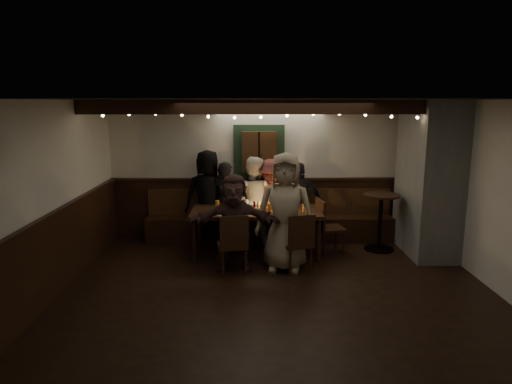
{
  "coord_description": "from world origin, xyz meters",
  "views": [
    {
      "loc": [
        -0.36,
        -6.05,
        2.58
      ],
      "look_at": [
        -0.27,
        1.6,
        1.05
      ],
      "focal_mm": 32.0,
      "sensor_mm": 36.0,
      "label": 1
    }
  ],
  "objects_px": {
    "chair_end": "(326,223)",
    "person_e": "(299,203)",
    "person_c": "(253,200)",
    "dining_table": "(256,214)",
    "chair_near_left": "(233,241)",
    "person_g": "(285,212)",
    "person_a": "(208,196)",
    "person_f": "(234,223)",
    "person_b": "(225,203)",
    "person_d": "(272,201)",
    "high_top": "(381,215)",
    "chair_near_right": "(299,240)"
  },
  "relations": [
    {
      "from": "person_d",
      "to": "person_c",
      "type": "bearing_deg",
      "value": 11.05
    },
    {
      "from": "chair_end",
      "to": "high_top",
      "type": "distance_m",
      "value": 1.01
    },
    {
      "from": "person_a",
      "to": "chair_end",
      "type": "bearing_deg",
      "value": 147.79
    },
    {
      "from": "person_c",
      "to": "person_g",
      "type": "distance_m",
      "value": 1.47
    },
    {
      "from": "dining_table",
      "to": "chair_end",
      "type": "height_order",
      "value": "chair_end"
    },
    {
      "from": "dining_table",
      "to": "person_e",
      "type": "distance_m",
      "value": 1.06
    },
    {
      "from": "high_top",
      "to": "person_a",
      "type": "relative_size",
      "value": 0.58
    },
    {
      "from": "high_top",
      "to": "person_f",
      "type": "xyz_separation_m",
      "value": [
        -2.52,
        -0.94,
        0.12
      ]
    },
    {
      "from": "person_e",
      "to": "person_g",
      "type": "height_order",
      "value": "person_g"
    },
    {
      "from": "person_a",
      "to": "person_f",
      "type": "distance_m",
      "value": 1.56
    },
    {
      "from": "person_b",
      "to": "person_d",
      "type": "xyz_separation_m",
      "value": [
        0.85,
        0.08,
        0.02
      ]
    },
    {
      "from": "person_e",
      "to": "person_a",
      "type": "bearing_deg",
      "value": 3.99
    },
    {
      "from": "high_top",
      "to": "person_g",
      "type": "relative_size",
      "value": 0.55
    },
    {
      "from": "chair_end",
      "to": "person_a",
      "type": "distance_m",
      "value": 2.2
    },
    {
      "from": "person_e",
      "to": "person_c",
      "type": "bearing_deg",
      "value": 6.76
    },
    {
      "from": "person_a",
      "to": "chair_near_left",
      "type": "bearing_deg",
      "value": 93.88
    },
    {
      "from": "person_d",
      "to": "high_top",
      "type": "bearing_deg",
      "value": 173.21
    },
    {
      "from": "chair_end",
      "to": "person_g",
      "type": "bearing_deg",
      "value": -135.46
    },
    {
      "from": "person_a",
      "to": "high_top",
      "type": "bearing_deg",
      "value": 157.06
    },
    {
      "from": "dining_table",
      "to": "chair_near_left",
      "type": "xyz_separation_m",
      "value": [
        -0.35,
        -0.93,
        -0.18
      ]
    },
    {
      "from": "chair_near_right",
      "to": "person_a",
      "type": "distance_m",
      "value": 2.24
    },
    {
      "from": "chair_end",
      "to": "high_top",
      "type": "relative_size",
      "value": 0.95
    },
    {
      "from": "high_top",
      "to": "person_c",
      "type": "relative_size",
      "value": 0.62
    },
    {
      "from": "person_a",
      "to": "person_d",
      "type": "bearing_deg",
      "value": 164.41
    },
    {
      "from": "chair_end",
      "to": "person_d",
      "type": "relative_size",
      "value": 0.61
    },
    {
      "from": "high_top",
      "to": "person_f",
      "type": "bearing_deg",
      "value": -159.5
    },
    {
      "from": "person_g",
      "to": "chair_end",
      "type": "bearing_deg",
      "value": 53.35
    },
    {
      "from": "chair_end",
      "to": "person_a",
      "type": "bearing_deg",
      "value": 161.04
    },
    {
      "from": "chair_end",
      "to": "person_a",
      "type": "relative_size",
      "value": 0.55
    },
    {
      "from": "person_c",
      "to": "person_f",
      "type": "distance_m",
      "value": 1.42
    },
    {
      "from": "person_b",
      "to": "chair_near_right",
      "type": "bearing_deg",
      "value": 150.14
    },
    {
      "from": "person_d",
      "to": "person_g",
      "type": "relative_size",
      "value": 0.85
    },
    {
      "from": "chair_end",
      "to": "person_c",
      "type": "xyz_separation_m",
      "value": [
        -1.24,
        0.64,
        0.27
      ]
    },
    {
      "from": "person_e",
      "to": "person_g",
      "type": "relative_size",
      "value": 0.82
    },
    {
      "from": "person_e",
      "to": "person_f",
      "type": "bearing_deg",
      "value": 56.75
    },
    {
      "from": "high_top",
      "to": "person_f",
      "type": "relative_size",
      "value": 0.66
    },
    {
      "from": "person_c",
      "to": "high_top",
      "type": "bearing_deg",
      "value": -179.21
    },
    {
      "from": "chair_near_right",
      "to": "person_g",
      "type": "bearing_deg",
      "value": 139.88
    },
    {
      "from": "high_top",
      "to": "dining_table",
      "type": "bearing_deg",
      "value": -173.77
    },
    {
      "from": "high_top",
      "to": "person_f",
      "type": "height_order",
      "value": "person_f"
    },
    {
      "from": "chair_near_right",
      "to": "chair_end",
      "type": "height_order",
      "value": "chair_end"
    },
    {
      "from": "chair_end",
      "to": "person_c",
      "type": "relative_size",
      "value": 0.59
    },
    {
      "from": "chair_near_left",
      "to": "person_b",
      "type": "xyz_separation_m",
      "value": [
        -0.2,
        1.55,
        0.23
      ]
    },
    {
      "from": "person_c",
      "to": "person_e",
      "type": "xyz_separation_m",
      "value": [
        0.86,
        0.01,
        -0.05
      ]
    },
    {
      "from": "person_c",
      "to": "dining_table",
      "type": "bearing_deg",
      "value": 106.67
    },
    {
      "from": "person_a",
      "to": "person_b",
      "type": "xyz_separation_m",
      "value": [
        0.32,
        -0.13,
        -0.1
      ]
    },
    {
      "from": "person_d",
      "to": "person_f",
      "type": "distance_m",
      "value": 1.55
    },
    {
      "from": "high_top",
      "to": "person_e",
      "type": "bearing_deg",
      "value": 161.47
    },
    {
      "from": "chair_end",
      "to": "person_e",
      "type": "bearing_deg",
      "value": 120.88
    },
    {
      "from": "high_top",
      "to": "person_d",
      "type": "height_order",
      "value": "person_d"
    }
  ]
}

